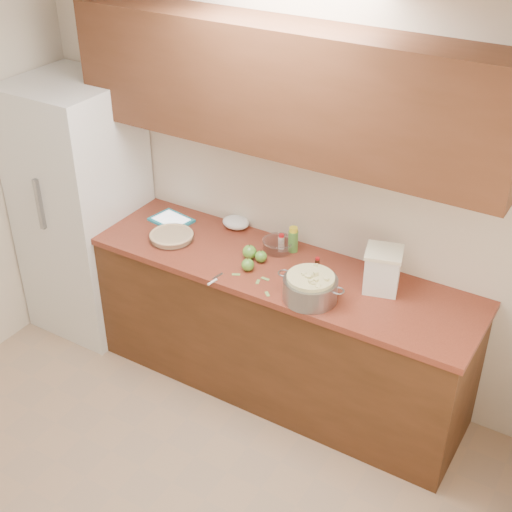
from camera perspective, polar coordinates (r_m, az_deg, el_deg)
The scene contains 21 objects.
room_shell at distance 3.11m, azimuth -13.27°, elevation -7.02°, with size 3.60×3.60×3.60m.
counter_run at distance 4.54m, azimuth 0.73°, elevation -5.41°, with size 2.64×0.68×0.92m.
upper_cabinets at distance 3.96m, azimuth 2.06°, elevation 13.24°, with size 2.60×0.34×0.70m, color #522B19.
fridge at distance 5.05m, azimuth -13.65°, elevation 3.67°, with size 0.70×0.70×1.80m, color silver.
pie at distance 4.53m, azimuth -6.77°, elevation 1.57°, with size 0.29×0.29×0.05m.
colander at distance 3.94m, azimuth 4.36°, elevation -2.56°, with size 0.40×0.30×0.15m.
flour_canister at distance 4.04m, azimuth 10.09°, elevation -1.07°, with size 0.25×0.25×0.25m.
tablet at distance 4.75m, azimuth -6.79°, elevation 2.88°, with size 0.29×0.24×0.02m.
paring_knife at distance 4.11m, azimuth -3.43°, elevation -2.00°, with size 0.04×0.15×0.01m.
lemon_bottle at distance 4.36m, azimuth 2.99°, elevation 1.31°, with size 0.06×0.06×0.17m.
cinnamon_shaker at distance 4.40m, azimuth 2.04°, elevation 1.17°, with size 0.04×0.04×0.10m.
vanilla_bottle at distance 4.21m, azimuth 4.92°, elevation -0.63°, with size 0.03×0.03×0.08m.
mixing_bowl at distance 4.38m, azimuth 1.78°, elevation 0.94°, with size 0.20×0.20×0.07m.
paper_towel at distance 4.63m, azimuth -1.62°, elevation 2.71°, with size 0.18×0.15×0.08m, color white.
apple_left at distance 4.30m, azimuth -0.52°, elevation 0.32°, with size 0.09×0.09×0.10m.
apple_center at distance 4.27m, azimuth 0.40°, elevation -0.05°, with size 0.07×0.07×0.08m.
apple_front at distance 4.19m, azimuth -0.66°, elevation -0.71°, with size 0.08×0.08×0.09m.
peel_a at distance 4.13m, azimuth 0.74°, elevation -1.84°, with size 0.05×0.02×0.00m, color #7FA751.
peel_b at distance 4.00m, azimuth 0.91°, elevation -3.06°, with size 0.05×0.02×0.00m, color #7FA751.
peel_c at distance 4.17m, azimuth -1.61°, elevation -1.49°, with size 0.05×0.02×0.00m, color #7FA751.
peel_d at distance 4.10m, azimuth 0.14°, elevation -2.08°, with size 0.04×0.02×0.00m, color #7FA751.
Camera 1 is at (1.83, -1.64, 3.21)m, focal length 50.00 mm.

